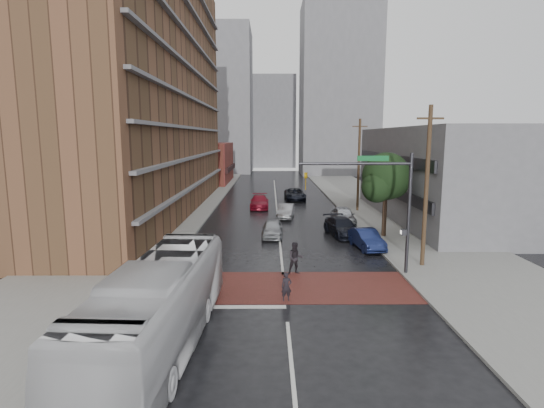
{
  "coord_description": "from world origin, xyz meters",
  "views": [
    {
      "loc": [
        -0.77,
        -21.68,
        8.12
      ],
      "look_at": [
        -0.63,
        7.36,
        3.5
      ],
      "focal_mm": 28.0,
      "sensor_mm": 36.0,
      "label": 1
    }
  ],
  "objects_px": {
    "car_travel_c": "(259,202)",
    "car_parked_mid": "(342,227)",
    "car_travel_a": "(272,228)",
    "car_parked_far": "(343,215)",
    "pedestrian_b": "(296,258)",
    "transit_bus": "(159,306)",
    "car_parked_near": "(366,239)",
    "suv_travel": "(295,194)",
    "car_travel_b": "(286,211)",
    "pedestrian_a": "(286,287)"
  },
  "relations": [
    {
      "from": "pedestrian_a",
      "to": "car_parked_near",
      "type": "relative_size",
      "value": 0.34
    },
    {
      "from": "car_travel_c",
      "to": "car_parked_mid",
      "type": "height_order",
      "value": "car_travel_c"
    },
    {
      "from": "pedestrian_a",
      "to": "car_parked_mid",
      "type": "bearing_deg",
      "value": 56.52
    },
    {
      "from": "pedestrian_b",
      "to": "car_parked_near",
      "type": "bearing_deg",
      "value": 38.88
    },
    {
      "from": "car_parked_near",
      "to": "car_parked_mid",
      "type": "height_order",
      "value": "car_parked_mid"
    },
    {
      "from": "car_travel_c",
      "to": "car_travel_b",
      "type": "bearing_deg",
      "value": -65.35
    },
    {
      "from": "car_travel_a",
      "to": "suv_travel",
      "type": "bearing_deg",
      "value": 84.13
    },
    {
      "from": "pedestrian_b",
      "to": "suv_travel",
      "type": "bearing_deg",
      "value": 79.22
    },
    {
      "from": "transit_bus",
      "to": "car_travel_b",
      "type": "bearing_deg",
      "value": 80.54
    },
    {
      "from": "car_travel_c",
      "to": "transit_bus",
      "type": "bearing_deg",
      "value": -95.64
    },
    {
      "from": "pedestrian_a",
      "to": "car_parked_far",
      "type": "height_order",
      "value": "car_parked_far"
    },
    {
      "from": "transit_bus",
      "to": "car_travel_a",
      "type": "bearing_deg",
      "value": 79.37
    },
    {
      "from": "car_travel_a",
      "to": "car_travel_b",
      "type": "bearing_deg",
      "value": 82.9
    },
    {
      "from": "car_travel_a",
      "to": "car_parked_near",
      "type": "distance_m",
      "value": 7.79
    },
    {
      "from": "car_travel_b",
      "to": "suv_travel",
      "type": "xyz_separation_m",
      "value": [
        1.66,
        12.33,
        0.06
      ]
    },
    {
      "from": "pedestrian_b",
      "to": "car_travel_c",
      "type": "bearing_deg",
      "value": 89.12
    },
    {
      "from": "suv_travel",
      "to": "pedestrian_a",
      "type": "bearing_deg",
      "value": -95.94
    },
    {
      "from": "car_travel_b",
      "to": "car_parked_near",
      "type": "distance_m",
      "value": 12.98
    },
    {
      "from": "pedestrian_a",
      "to": "car_travel_b",
      "type": "height_order",
      "value": "pedestrian_a"
    },
    {
      "from": "pedestrian_a",
      "to": "suv_travel",
      "type": "xyz_separation_m",
      "value": [
        2.42,
        34.13,
        0.02
      ]
    },
    {
      "from": "pedestrian_a",
      "to": "suv_travel",
      "type": "distance_m",
      "value": 34.21
    },
    {
      "from": "car_travel_b",
      "to": "transit_bus",
      "type": "bearing_deg",
      "value": -94.76
    },
    {
      "from": "pedestrian_b",
      "to": "transit_bus",
      "type": "bearing_deg",
      "value": -130.35
    },
    {
      "from": "pedestrian_b",
      "to": "car_parked_far",
      "type": "xyz_separation_m",
      "value": [
        5.38,
        14.75,
        -0.16
      ]
    },
    {
      "from": "transit_bus",
      "to": "car_parked_far",
      "type": "distance_m",
      "value": 26.2
    },
    {
      "from": "car_parked_near",
      "to": "car_travel_c",
      "type": "bearing_deg",
      "value": 106.46
    },
    {
      "from": "transit_bus",
      "to": "car_travel_a",
      "type": "distance_m",
      "value": 18.98
    },
    {
      "from": "pedestrian_a",
      "to": "suv_travel",
      "type": "relative_size",
      "value": 0.27
    },
    {
      "from": "car_parked_near",
      "to": "car_parked_far",
      "type": "bearing_deg",
      "value": 82.57
    },
    {
      "from": "transit_bus",
      "to": "car_travel_b",
      "type": "relative_size",
      "value": 2.9
    },
    {
      "from": "car_travel_a",
      "to": "car_travel_c",
      "type": "bearing_deg",
      "value": 98.3
    },
    {
      "from": "pedestrian_b",
      "to": "car_travel_a",
      "type": "bearing_deg",
      "value": 90.49
    },
    {
      "from": "car_travel_a",
      "to": "car_parked_far",
      "type": "relative_size",
      "value": 0.87
    },
    {
      "from": "suv_travel",
      "to": "car_travel_c",
      "type": "bearing_deg",
      "value": -127.06
    },
    {
      "from": "transit_bus",
      "to": "car_travel_b",
      "type": "height_order",
      "value": "transit_bus"
    },
    {
      "from": "transit_bus",
      "to": "car_travel_c",
      "type": "height_order",
      "value": "transit_bus"
    },
    {
      "from": "car_parked_far",
      "to": "car_travel_c",
      "type": "bearing_deg",
      "value": 131.65
    },
    {
      "from": "car_travel_b",
      "to": "suv_travel",
      "type": "relative_size",
      "value": 0.78
    },
    {
      "from": "car_travel_a",
      "to": "car_parked_mid",
      "type": "distance_m",
      "value": 5.8
    },
    {
      "from": "car_travel_c",
      "to": "car_parked_mid",
      "type": "bearing_deg",
      "value": -62.51
    },
    {
      "from": "pedestrian_a",
      "to": "car_parked_mid",
      "type": "height_order",
      "value": "same"
    },
    {
      "from": "suv_travel",
      "to": "car_parked_mid",
      "type": "xyz_separation_m",
      "value": [
        2.73,
        -19.95,
        -0.02
      ]
    },
    {
      "from": "transit_bus",
      "to": "pedestrian_a",
      "type": "height_order",
      "value": "transit_bus"
    },
    {
      "from": "pedestrian_b",
      "to": "car_parked_far",
      "type": "distance_m",
      "value": 15.7
    },
    {
      "from": "pedestrian_a",
      "to": "car_parked_mid",
      "type": "xyz_separation_m",
      "value": [
        5.15,
        14.17,
        0.0
      ]
    },
    {
      "from": "transit_bus",
      "to": "car_travel_c",
      "type": "bearing_deg",
      "value": 87.61
    },
    {
      "from": "car_travel_b",
      "to": "car_parked_mid",
      "type": "height_order",
      "value": "car_parked_mid"
    },
    {
      "from": "pedestrian_b",
      "to": "car_travel_c",
      "type": "height_order",
      "value": "pedestrian_b"
    },
    {
      "from": "car_travel_b",
      "to": "suv_travel",
      "type": "distance_m",
      "value": 12.44
    },
    {
      "from": "car_travel_c",
      "to": "car_parked_mid",
      "type": "relative_size",
      "value": 1.01
    }
  ]
}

